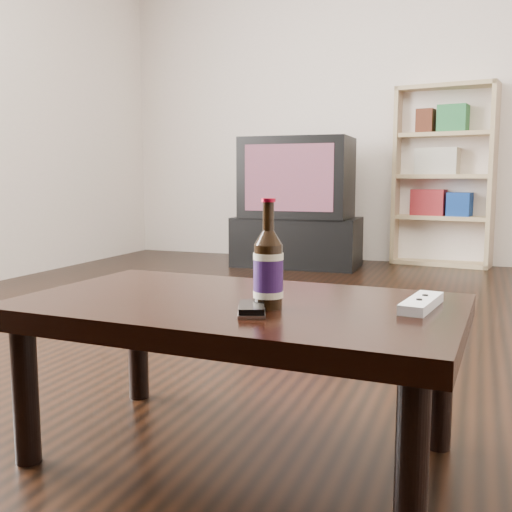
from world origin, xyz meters
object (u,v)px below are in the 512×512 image
(tv_stand, at_px, (297,242))
(coffee_table, at_px, (238,321))
(phone, at_px, (252,309))
(tv, at_px, (297,178))
(beer_bottle, at_px, (268,270))
(remote, at_px, (421,303))
(bookshelf, at_px, (445,173))

(tv_stand, height_order, coffee_table, coffee_table)
(tv_stand, height_order, phone, phone)
(tv, distance_m, coffee_table, 3.33)
(beer_bottle, distance_m, phone, 0.11)
(coffee_table, bearing_deg, phone, -56.17)
(beer_bottle, height_order, remote, beer_bottle)
(tv, xyz_separation_m, remote, (1.23, -3.15, -0.29))
(remote, bearing_deg, tv_stand, 119.93)
(tv, height_order, bookshelf, bookshelf)
(coffee_table, xyz_separation_m, beer_bottle, (0.10, -0.06, 0.14))
(bookshelf, distance_m, phone, 3.91)
(coffee_table, height_order, remote, remote)
(tv_stand, height_order, tv, tv)
(coffee_table, relative_size, phone, 8.44)
(bookshelf, relative_size, beer_bottle, 5.64)
(tv_stand, distance_m, bookshelf, 1.33)
(tv_stand, height_order, bookshelf, bookshelf)
(tv, bearing_deg, tv_stand, 90.00)
(tv_stand, xyz_separation_m, bookshelf, (1.07, 0.56, 0.55))
(phone, bearing_deg, bookshelf, 66.73)
(tv_stand, distance_m, coffee_table, 3.31)
(tv, bearing_deg, beer_bottle, -75.95)
(tv_stand, distance_m, tv, 0.51)
(phone, xyz_separation_m, remote, (0.35, 0.19, 0.00))
(coffee_table, height_order, phone, phone)
(tv, distance_m, remote, 3.39)
(beer_bottle, bearing_deg, phone, -103.11)
(bookshelf, distance_m, remote, 3.72)
(tv_stand, relative_size, phone, 7.52)
(coffee_table, bearing_deg, remote, 8.39)
(bookshelf, xyz_separation_m, remote, (0.16, -3.70, -0.33))
(tv_stand, height_order, remote, remote)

